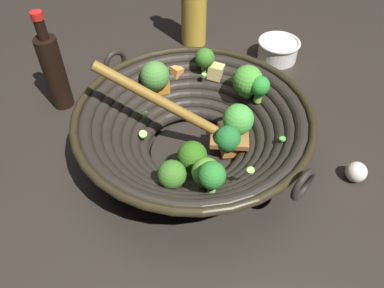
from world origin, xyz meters
TOP-DOWN VIEW (x-y plane):
  - ground_plane at (0.00, 0.00)m, footprint 4.00×4.00m
  - wok at (-0.00, -0.00)m, footprint 0.42×0.42m
  - soy_sauce_bottle at (0.28, -0.17)m, footprint 0.04×0.04m
  - cooking_oil_bottle at (-0.02, -0.41)m, footprint 0.06×0.06m
  - prep_bowl at (-0.23, -0.32)m, footprint 0.10×0.10m
  - garlic_bulb at (-0.29, 0.08)m, footprint 0.04×0.04m

SIDE VIEW (x-z plane):
  - ground_plane at x=0.00m, z-range 0.00..0.00m
  - garlic_bulb at x=-0.29m, z-range 0.00..0.04m
  - prep_bowl at x=-0.23m, z-range 0.00..0.05m
  - wok at x=0.00m, z-range -0.03..0.17m
  - soy_sauce_bottle at x=0.28m, z-range -0.02..0.19m
  - cooking_oil_bottle at x=-0.02m, z-range -0.02..0.24m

